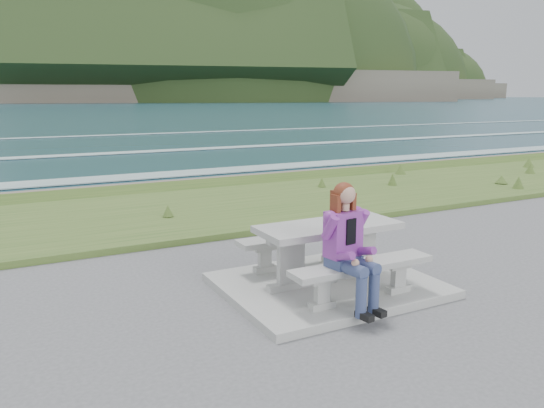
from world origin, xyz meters
name	(u,v)px	position (x,y,z in m)	size (l,w,h in m)	color
concrete_slab	(327,285)	(0.00, 0.00, 0.05)	(2.60, 2.10, 0.10)	#989893
picnic_table	(329,237)	(0.00, 0.00, 0.68)	(1.80, 0.75, 0.75)	#989893
bench_landward	(362,271)	(0.00, -0.70, 0.45)	(1.80, 0.35, 0.45)	#989893
bench_seaward	(300,242)	(0.00, 0.70, 0.45)	(1.80, 0.35, 0.45)	#989893
grass_verge	(195,213)	(0.00, 5.00, 0.00)	(160.00, 4.50, 0.22)	#355620
shore_drop	(157,191)	(0.00, 7.90, 0.00)	(160.00, 0.80, 2.20)	brown
ocean	(71,173)	(0.00, 25.09, -1.74)	(1600.00, 1600.00, 0.09)	#1B414E
headland_range	(253,85)	(190.28, 398.26, 9.94)	(729.83, 363.95, 208.95)	brown
seated_woman	(352,264)	(-0.25, -0.83, 0.61)	(0.47, 0.73, 1.39)	navy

